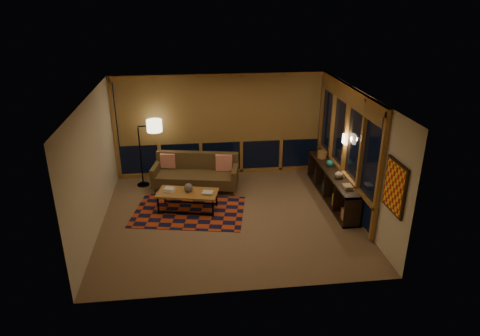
{
  "coord_description": "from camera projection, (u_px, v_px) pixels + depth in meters",
  "views": [
    {
      "loc": [
        -0.75,
        -8.21,
        4.63
      ],
      "look_at": [
        0.23,
        0.12,
        1.11
      ],
      "focal_mm": 32.0,
      "sensor_mm": 36.0,
      "label": 1
    }
  ],
  "objects": [
    {
      "name": "wall_art",
      "position": [
        395.0,
        187.0,
        7.43
      ],
      "size": [
        0.06,
        0.74,
        0.94
      ],
      "primitive_type": null,
      "color": "red",
      "rests_on": "walls"
    },
    {
      "name": "book_stack_b",
      "position": [
        208.0,
        192.0,
        9.47
      ],
      "size": [
        0.3,
        0.26,
        0.05
      ],
      "primitive_type": null,
      "rotation": [
        0.0,
        0.0,
        -0.24
      ],
      "color": "silver",
      "rests_on": "coffee_table"
    },
    {
      "name": "area_rug",
      "position": [
        189.0,
        211.0,
        9.62
      ],
      "size": [
        2.69,
        2.05,
        0.01
      ],
      "primitive_type": "cube",
      "rotation": [
        0.0,
        0.0,
        -0.19
      ],
      "color": "#B23D19",
      "rests_on": "floor"
    },
    {
      "name": "pillow_right",
      "position": [
        224.0,
        163.0,
        10.65
      ],
      "size": [
        0.41,
        0.15,
        0.41
      ],
      "primitive_type": null,
      "rotation": [
        0.0,
        0.0,
        -0.03
      ],
      "color": "red",
      "rests_on": "sofa"
    },
    {
      "name": "bookshelf",
      "position": [
        332.0,
        185.0,
        10.11
      ],
      "size": [
        0.4,
        2.83,
        0.71
      ],
      "primitive_type": null,
      "color": "#362518",
      "rests_on": "floor"
    },
    {
      "name": "teal_bowl",
      "position": [
        330.0,
        163.0,
        10.2
      ],
      "size": [
        0.2,
        0.2,
        0.17
      ],
      "primitive_type": "sphere",
      "rotation": [
        0.0,
        0.0,
        -0.2
      ],
      "color": "#186E70",
      "rests_on": "bookshelf"
    },
    {
      "name": "floor",
      "position": [
        230.0,
        217.0,
        9.39
      ],
      "size": [
        5.5,
        5.0,
        0.01
      ],
      "primitive_type": "cube",
      "color": "#9D7B5A",
      "rests_on": "ground"
    },
    {
      "name": "wall_sconce",
      "position": [
        345.0,
        139.0,
        9.49
      ],
      "size": [
        0.12,
        0.18,
        0.22
      ],
      "primitive_type": null,
      "color": "beige",
      "rests_on": "walls"
    },
    {
      "name": "floor_lamp",
      "position": [
        140.0,
        154.0,
        10.61
      ],
      "size": [
        0.58,
        0.39,
        1.72
      ],
      "primitive_type": null,
      "rotation": [
        0.0,
        0.0,
        0.03
      ],
      "color": "black",
      "rests_on": "floor"
    },
    {
      "name": "pillow_left",
      "position": [
        168.0,
        162.0,
        10.77
      ],
      "size": [
        0.39,
        0.19,
        0.37
      ],
      "primitive_type": null,
      "rotation": [
        0.0,
        0.0,
        -0.19
      ],
      "color": "red",
      "rests_on": "sofa"
    },
    {
      "name": "basket",
      "position": [
        322.0,
        155.0,
        10.72
      ],
      "size": [
        0.24,
        0.24,
        0.17
      ],
      "primitive_type": "cylinder",
      "rotation": [
        0.0,
        0.0,
        0.06
      ],
      "color": "olive",
      "rests_on": "bookshelf"
    },
    {
      "name": "window_wall_right",
      "position": [
        344.0,
        145.0,
        9.71
      ],
      "size": [
        0.16,
        3.7,
        2.6
      ],
      "primitive_type": null,
      "color": "olive",
      "rests_on": "walls"
    },
    {
      "name": "window_wall_back",
      "position": [
        221.0,
        126.0,
        11.1
      ],
      "size": [
        5.3,
        0.16,
        2.6
      ],
      "primitive_type": null,
      "color": "olive",
      "rests_on": "walls"
    },
    {
      "name": "ceiling",
      "position": [
        229.0,
        96.0,
        8.35
      ],
      "size": [
        5.5,
        5.0,
        0.01
      ],
      "primitive_type": "cube",
      "color": "white",
      "rests_on": "walls"
    },
    {
      "name": "ceramic_pot",
      "position": [
        188.0,
        188.0,
        9.52
      ],
      "size": [
        0.21,
        0.21,
        0.2
      ],
      "primitive_type": "sphere",
      "rotation": [
        0.0,
        0.0,
        -0.07
      ],
      "color": "black",
      "rests_on": "coffee_table"
    },
    {
      "name": "coffee_table",
      "position": [
        188.0,
        201.0,
        9.62
      ],
      "size": [
        1.44,
        0.9,
        0.45
      ],
      "primitive_type": null,
      "rotation": [
        0.0,
        0.0,
        -0.23
      ],
      "color": "olive",
      "rests_on": "floor"
    },
    {
      "name": "walls",
      "position": [
        230.0,
        160.0,
        8.87
      ],
      "size": [
        5.51,
        5.01,
        2.7
      ],
      "color": "beige",
      "rests_on": "floor"
    },
    {
      "name": "shelf_book_stack",
      "position": [
        348.0,
        187.0,
        9.1
      ],
      "size": [
        0.17,
        0.24,
        0.07
      ],
      "primitive_type": null,
      "rotation": [
        0.0,
        0.0,
        0.07
      ],
      "color": "silver",
      "rests_on": "bookshelf"
    },
    {
      "name": "book_stack_a",
      "position": [
        169.0,
        190.0,
        9.56
      ],
      "size": [
        0.26,
        0.24,
        0.06
      ],
      "primitive_type": null,
      "rotation": [
        0.0,
        0.0,
        -0.38
      ],
      "color": "silver",
      "rests_on": "coffee_table"
    },
    {
      "name": "vase",
      "position": [
        339.0,
        174.0,
        9.58
      ],
      "size": [
        0.21,
        0.21,
        0.2
      ],
      "primitive_type": "imported",
      "rotation": [
        0.0,
        0.0,
        0.11
      ],
      "color": "tan",
      "rests_on": "bookshelf"
    },
    {
      "name": "sofa",
      "position": [
        196.0,
        173.0,
        10.58
      ],
      "size": [
        2.19,
        1.22,
        0.85
      ],
      "primitive_type": null,
      "rotation": [
        0.0,
        0.0,
        -0.19
      ],
      "color": "brown",
      "rests_on": "floor"
    }
  ]
}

